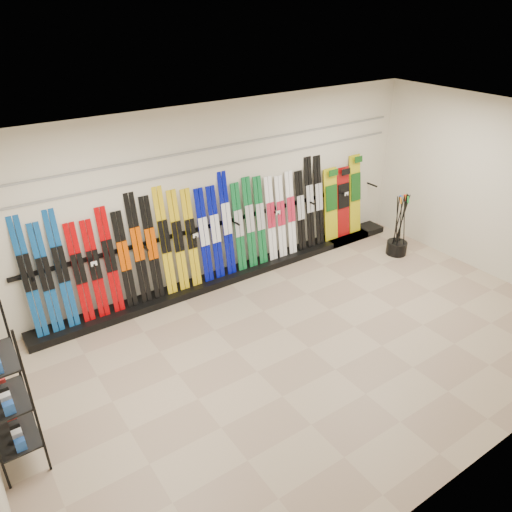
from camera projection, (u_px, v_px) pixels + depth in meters
floor at (309, 348)px, 7.05m from camera, size 8.00×8.00×0.00m
back_wall at (215, 196)px, 8.17m from camera, size 8.00×0.00×8.00m
right_wall at (497, 191)px, 8.34m from camera, size 0.00×5.00×5.00m
ceiling at (322, 137)px, 5.64m from camera, size 8.00×8.00×0.00m
ski_rack_base at (236, 273)px, 8.80m from camera, size 8.00×0.40×0.12m
skis at (196, 237)px, 8.10m from camera, size 5.36×0.30×1.79m
snowboards at (343, 200)px, 9.75m from camera, size 0.94×0.24×1.56m
accessory_rack at (5, 396)px, 4.96m from camera, size 0.40×0.60×1.80m
pole_bin at (396, 248)px, 9.53m from camera, size 0.38×0.38×0.25m
ski_poles at (400, 225)px, 9.28m from camera, size 0.29×0.25×1.18m
slatwall_rail_0 at (215, 166)px, 7.92m from camera, size 7.60×0.02×0.03m
slatwall_rail_1 at (214, 148)px, 7.78m from camera, size 7.60×0.02×0.03m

